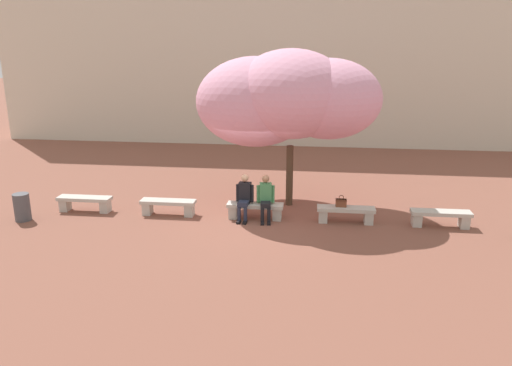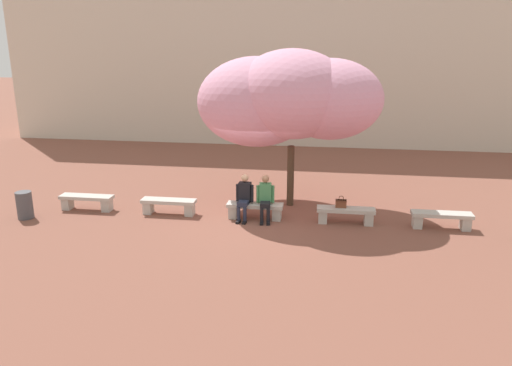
# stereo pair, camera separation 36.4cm
# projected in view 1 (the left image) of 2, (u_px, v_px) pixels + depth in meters

# --- Properties ---
(ground_plane) EXTENTS (100.00, 100.00, 0.00)m
(ground_plane) POSITION_uv_depth(u_px,v_px,m) (255.00, 219.00, 14.23)
(ground_plane) COLOR brown
(building_facade) EXTENTS (28.00, 4.00, 9.60)m
(building_facade) POSITION_uv_depth(u_px,v_px,m) (286.00, 42.00, 24.60)
(building_facade) COLOR beige
(building_facade) RESTS_ON ground
(stone_bench_west_end) EXTENTS (1.60, 0.43, 0.45)m
(stone_bench_west_end) POSITION_uv_depth(u_px,v_px,m) (85.00, 202.00, 14.75)
(stone_bench_west_end) COLOR #BCB7AD
(stone_bench_west_end) RESTS_ON ground
(stone_bench_near_west) EXTENTS (1.60, 0.43, 0.45)m
(stone_bench_near_west) POSITION_uv_depth(u_px,v_px,m) (168.00, 205.00, 14.45)
(stone_bench_near_west) COLOR #BCB7AD
(stone_bench_near_west) RESTS_ON ground
(stone_bench_center) EXTENTS (1.60, 0.43, 0.45)m
(stone_bench_center) POSITION_uv_depth(u_px,v_px,m) (255.00, 209.00, 14.15)
(stone_bench_center) COLOR #BCB7AD
(stone_bench_center) RESTS_ON ground
(stone_bench_near_east) EXTENTS (1.60, 0.43, 0.45)m
(stone_bench_near_east) POSITION_uv_depth(u_px,v_px,m) (346.00, 212.00, 13.84)
(stone_bench_near_east) COLOR #BCB7AD
(stone_bench_near_east) RESTS_ON ground
(stone_bench_east_end) EXTENTS (1.60, 0.43, 0.45)m
(stone_bench_east_end) POSITION_uv_depth(u_px,v_px,m) (441.00, 216.00, 13.54)
(stone_bench_east_end) COLOR #BCB7AD
(stone_bench_east_end) RESTS_ON ground
(person_seated_left) EXTENTS (0.51, 0.70, 1.29)m
(person_seated_left) POSITION_uv_depth(u_px,v_px,m) (244.00, 195.00, 14.02)
(person_seated_left) COLOR black
(person_seated_left) RESTS_ON ground
(person_seated_right) EXTENTS (0.51, 0.71, 1.29)m
(person_seated_right) POSITION_uv_depth(u_px,v_px,m) (266.00, 196.00, 13.95)
(person_seated_right) COLOR black
(person_seated_right) RESTS_ON ground
(handbag) EXTENTS (0.30, 0.15, 0.34)m
(handbag) POSITION_uv_depth(u_px,v_px,m) (341.00, 202.00, 13.81)
(handbag) COLOR brown
(handbag) RESTS_ON stone_bench_near_east
(cherry_tree_main) EXTENTS (5.49, 3.77, 4.69)m
(cherry_tree_main) POSITION_uv_depth(u_px,v_px,m) (286.00, 98.00, 14.66)
(cherry_tree_main) COLOR #473323
(cherry_tree_main) RESTS_ON ground
(trash_bin) EXTENTS (0.44, 0.44, 0.78)m
(trash_bin) POSITION_uv_depth(u_px,v_px,m) (22.00, 207.00, 13.99)
(trash_bin) COLOR #4C4C51
(trash_bin) RESTS_ON ground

